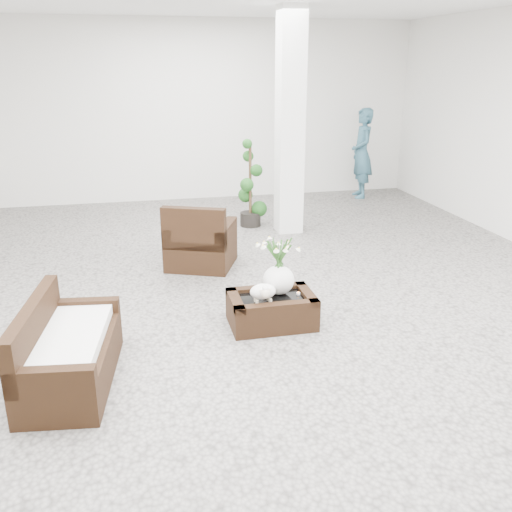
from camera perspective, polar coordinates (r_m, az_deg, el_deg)
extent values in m
plane|color=gray|center=(6.63, -0.19, -4.79)|extent=(11.00, 11.00, 0.00)
cube|color=white|center=(9.12, 3.47, 13.21)|extent=(0.40, 0.40, 3.50)
cube|color=black|center=(6.05, 1.59, -5.62)|extent=(0.90, 0.60, 0.31)
ellipsoid|color=white|center=(5.83, 0.71, -3.80)|extent=(0.28, 0.23, 0.21)
cylinder|color=white|center=(6.07, 4.31, -3.80)|extent=(0.04, 0.04, 0.03)
cube|color=black|center=(7.73, -5.63, 2.24)|extent=(1.10, 1.08, 0.91)
cube|color=black|center=(5.18, -18.43, -8.44)|extent=(0.85, 1.49, 0.76)
imported|color=#325D70|center=(11.88, 10.72, 10.22)|extent=(0.52, 0.72, 1.82)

